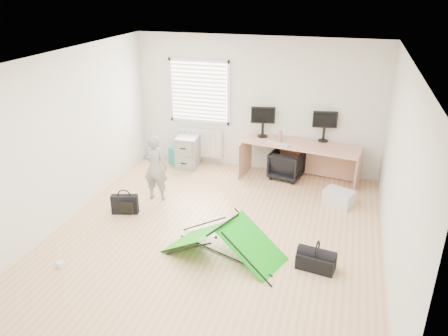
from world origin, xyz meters
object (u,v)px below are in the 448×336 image
(storage_crate, at_px, (339,198))
(duffel_bag, at_px, (316,261))
(desk, at_px, (300,162))
(monitor_right, at_px, (324,130))
(monitor_left, at_px, (263,126))
(person, at_px, (155,168))
(thermos, at_px, (280,136))
(filing_cabinet, at_px, (188,151))
(kite, at_px, (223,240))
(laptop_bag, at_px, (125,204))
(office_chair, at_px, (287,165))

(storage_crate, distance_m, duffel_bag, 2.01)
(desk, distance_m, monitor_right, 0.77)
(monitor_left, distance_m, person, 2.36)
(desk, height_order, thermos, thermos)
(thermos, distance_m, person, 2.49)
(filing_cabinet, distance_m, kite, 3.39)
(person, xyz_separation_m, laptop_bag, (-0.30, -0.65, -0.45))
(filing_cabinet, xyz_separation_m, monitor_left, (1.55, 0.13, 0.66))
(filing_cabinet, height_order, laptop_bag, filing_cabinet)
(filing_cabinet, distance_m, monitor_right, 2.82)
(monitor_right, bearing_deg, thermos, -170.05)
(monitor_right, xyz_separation_m, person, (-2.76, -1.79, -0.38))
(desk, distance_m, filing_cabinet, 2.35)
(office_chair, xyz_separation_m, person, (-2.11, -1.57, 0.33))
(thermos, relative_size, laptop_bag, 0.53)
(office_chair, xyz_separation_m, duffel_bag, (0.86, -2.88, -0.17))
(desk, height_order, monitor_left, monitor_left)
(office_chair, height_order, laptop_bag, office_chair)
(office_chair, distance_m, storage_crate, 1.39)
(filing_cabinet, relative_size, kite, 0.40)
(kite, bearing_deg, storage_crate, 74.74)
(laptop_bag, height_order, duffel_bag, laptop_bag)
(desk, height_order, filing_cabinet, desk)
(desk, xyz_separation_m, monitor_left, (-0.80, 0.20, 0.61))
(laptop_bag, bearing_deg, filing_cabinet, 65.87)
(thermos, distance_m, office_chair, 0.62)
(thermos, bearing_deg, monitor_right, 19.32)
(kite, bearing_deg, person, 161.43)
(monitor_left, height_order, office_chair, monitor_left)
(office_chair, bearing_deg, kite, 92.73)
(office_chair, xyz_separation_m, laptop_bag, (-2.40, -2.21, -0.11))
(filing_cabinet, height_order, monitor_left, monitor_left)
(monitor_left, distance_m, monitor_right, 1.19)
(monitor_left, bearing_deg, person, -143.74)
(monitor_right, xyz_separation_m, office_chair, (-0.65, -0.22, -0.71))
(storage_crate, height_order, duffel_bag, storage_crate)
(kite, bearing_deg, filing_cabinet, 140.00)
(filing_cabinet, xyz_separation_m, person, (-0.02, -1.59, 0.28))
(filing_cabinet, height_order, person, person)
(laptop_bag, bearing_deg, monitor_left, 35.74)
(office_chair, height_order, person, person)
(monitor_right, height_order, thermos, monitor_right)
(storage_crate, bearing_deg, laptop_bag, -159.07)
(monitor_right, bearing_deg, kite, -118.54)
(monitor_left, relative_size, person, 0.39)
(person, bearing_deg, thermos, -145.05)
(desk, distance_m, storage_crate, 1.18)
(person, bearing_deg, desk, -150.06)
(office_chair, relative_size, storage_crate, 1.26)
(person, height_order, kite, person)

